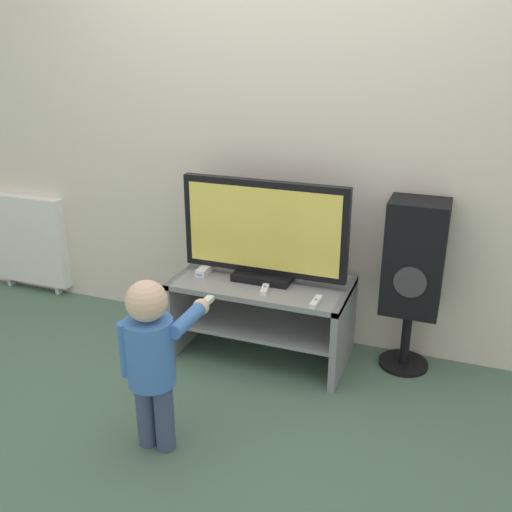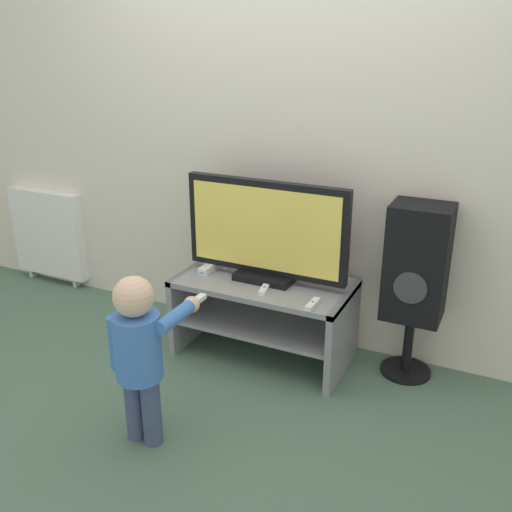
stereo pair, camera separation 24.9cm
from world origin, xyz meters
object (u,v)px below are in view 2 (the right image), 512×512
Objects in this scene: remote_secondary at (264,289)px; game_console at (209,268)px; television at (266,232)px; speaker_tower at (416,268)px; remote_primary at (313,304)px; child at (140,347)px; radiator at (48,234)px.

game_console is at bearing 164.33° from remote_secondary.
television is 0.97× the size of speaker_tower.
television reaches higher than speaker_tower.
game_console is at bearing 166.15° from remote_primary.
game_console is 0.18× the size of speaker_tower.
remote_primary is 0.16× the size of child.
radiator is (-1.68, 1.16, -0.10)m from child.
child is (-0.22, -0.78, 0.00)m from remote_secondary.
remote_primary is 0.14× the size of speaker_tower.
child is at bearing -105.98° from remote_secondary.
child is at bearing -125.54° from remote_primary.
remote_primary is at bearing -13.85° from game_console.
remote_primary is at bearing -141.93° from speaker_tower.
child is 0.85× the size of speaker_tower.
radiator is (-2.19, 0.44, -0.09)m from remote_primary.
television is 0.80m from speaker_tower.
child is 2.04m from radiator.
television is 0.97m from child.
television is at bearing -7.31° from radiator.
remote_secondary is at bearing 168.68° from remote_primary.
remote_primary is 0.19× the size of radiator.
television is at bearing -170.26° from speaker_tower.
speaker_tower reaches higher than game_console.
speaker_tower is at bearing -2.24° from radiator.
game_console is 0.25× the size of radiator.
remote_secondary is at bearing -158.95° from speaker_tower.
television is 1.14× the size of child.
speaker_tower is 1.37× the size of radiator.
child is at bearing -34.64° from radiator.
child is at bearing -131.77° from speaker_tower.
child is (-0.16, -0.92, -0.26)m from television.
game_console is 1.14m from speaker_tower.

